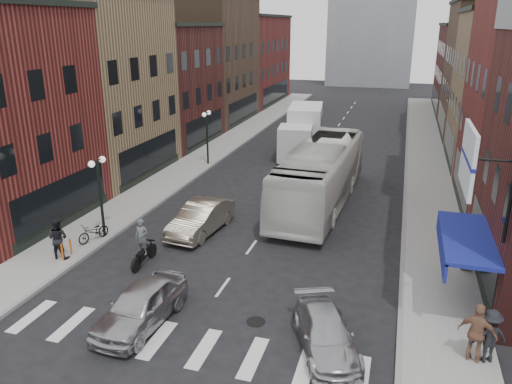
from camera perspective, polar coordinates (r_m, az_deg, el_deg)
ground at (r=19.95m, az=-4.82°, el=-12.15°), size 160.00×160.00×0.00m
sidewalk_left at (r=41.96m, az=-4.87°, el=4.66°), size 3.00×74.00×0.15m
sidewalk_right at (r=39.28m, az=18.97°, el=2.72°), size 3.00×74.00×0.15m
curb_left at (r=41.47m, az=-2.93°, el=4.42°), size 0.20×74.00×0.16m
curb_right at (r=39.25m, az=16.78°, el=2.81°), size 0.20×74.00×0.16m
crosswalk_stripes at (r=17.65m, az=-8.47°, el=-16.86°), size 12.00×2.20×0.01m
bldg_left_mid_a at (r=36.99m, az=-19.40°, el=11.37°), size 10.30×10.20×12.30m
bldg_left_mid_b at (r=45.55m, az=-11.92°, el=11.94°), size 10.30×10.20×10.30m
bldg_left_far_a at (r=55.33m, az=-6.54°, el=14.89°), size 10.30×12.20×13.30m
bldg_left_far_b at (r=68.49m, az=-1.83°, el=14.87°), size 10.30×16.20×11.30m
bldg_right_far_a at (r=51.77m, az=26.62°, el=12.29°), size 10.30×12.20×12.30m
bldg_right_far_b at (r=65.66m, az=24.57°, el=12.65°), size 10.30×16.20×10.30m
awning_blue at (r=20.05m, az=22.45°, el=-5.01°), size 1.80×5.00×0.78m
billboard_sign at (r=17.03m, az=23.34°, el=3.32°), size 1.52×3.00×3.70m
streetlamp_near at (r=25.29m, az=-17.49°, el=1.05°), size 0.32×1.22×4.11m
streetlamp_far at (r=37.32m, az=-5.63°, el=7.34°), size 0.32×1.22×4.11m
bike_rack at (r=24.19m, az=-20.84°, el=-6.14°), size 0.08×0.68×0.80m
box_truck at (r=41.49m, az=5.34°, el=6.98°), size 3.31×8.82×3.72m
motorcycle_rider at (r=22.60m, az=-12.84°, el=-5.80°), size 0.62×2.13×2.17m
transit_bus at (r=29.40m, az=7.41°, el=1.99°), size 3.71×13.27×3.66m
sedan_left_near at (r=18.54m, az=-13.02°, el=-12.48°), size 2.12×4.55×1.51m
sedan_left_far at (r=25.62m, az=-6.31°, el=-2.99°), size 2.18×4.92×1.57m
curb_car at (r=17.08m, az=7.99°, el=-15.74°), size 3.12×4.44×1.19m
parked_bicycle at (r=25.55m, az=-18.07°, el=-4.35°), size 1.13×1.84×0.91m
ped_left_solo at (r=24.08m, az=-21.71°, el=-4.94°), size 0.95×0.58×1.89m
ped_right_a at (r=17.59m, az=25.11°, el=-14.66°), size 1.29×0.96×1.79m
ped_right_b at (r=17.39m, az=23.97°, el=-14.54°), size 1.28×0.91×1.98m
ped_right_c at (r=23.26m, az=23.00°, el=-6.44°), size 0.77×0.52×1.53m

